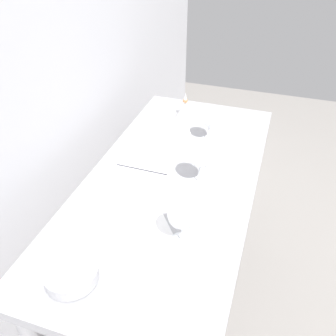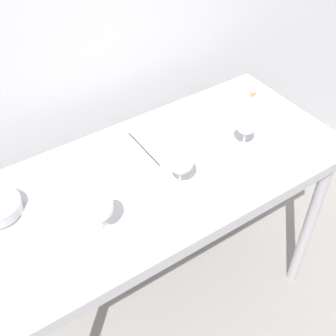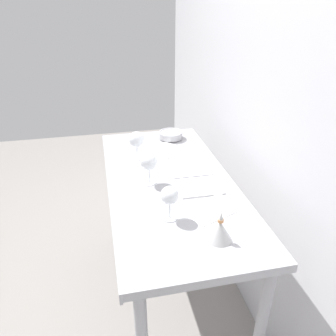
# 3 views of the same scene
# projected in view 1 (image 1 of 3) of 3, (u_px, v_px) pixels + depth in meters

# --- Properties ---
(ground_plane) EXTENTS (6.00, 6.00, 0.00)m
(ground_plane) POSITION_uv_depth(u_px,v_px,m) (169.00, 309.00, 1.98)
(ground_plane) COLOR gray
(back_wall) EXTENTS (3.80, 0.04, 2.60)m
(back_wall) POSITION_uv_depth(u_px,v_px,m) (43.00, 67.00, 1.33)
(back_wall) COLOR silver
(back_wall) RESTS_ON ground_plane
(steel_counter) EXTENTS (1.40, 0.65, 0.90)m
(steel_counter) POSITION_uv_depth(u_px,v_px,m) (171.00, 199.00, 1.50)
(steel_counter) COLOR #A4A4A9
(steel_counter) RESTS_ON ground_plane
(wine_glass_near_right) EXTENTS (0.08, 0.08, 0.16)m
(wine_glass_near_right) POSITION_uv_depth(u_px,v_px,m) (210.00, 119.00, 1.61)
(wine_glass_near_right) COLOR white
(wine_glass_near_right) RESTS_ON steel_counter
(wine_glass_near_center) EXTENTS (0.09, 0.09, 0.17)m
(wine_glass_near_center) POSITION_uv_depth(u_px,v_px,m) (200.00, 157.00, 1.35)
(wine_glass_near_center) COLOR white
(wine_glass_near_center) RESTS_ON steel_counter
(wine_glass_near_left) EXTENTS (0.09, 0.09, 0.16)m
(wine_glass_near_left) POSITION_uv_depth(u_px,v_px,m) (182.00, 216.00, 1.11)
(wine_glass_near_left) COLOR white
(wine_glass_near_left) RESTS_ON steel_counter
(open_notebook) EXTENTS (0.38, 0.22, 0.01)m
(open_notebook) POSITION_uv_depth(u_px,v_px,m) (141.00, 170.00, 1.48)
(open_notebook) COLOR white
(open_notebook) RESTS_ON steel_counter
(tasting_sheet_upper) EXTENTS (0.30, 0.32, 0.00)m
(tasting_sheet_upper) POSITION_uv_depth(u_px,v_px,m) (131.00, 238.00, 1.18)
(tasting_sheet_upper) COLOR white
(tasting_sheet_upper) RESTS_ON steel_counter
(tasting_sheet_lower) EXTENTS (0.23, 0.28, 0.00)m
(tasting_sheet_lower) POSITION_uv_depth(u_px,v_px,m) (165.00, 135.00, 1.71)
(tasting_sheet_lower) COLOR white
(tasting_sheet_lower) RESTS_ON steel_counter
(tasting_bowl) EXTENTS (0.16, 0.16, 0.05)m
(tasting_bowl) POSITION_uv_depth(u_px,v_px,m) (71.00, 273.00, 1.04)
(tasting_bowl) COLOR #4C4C4C
(tasting_bowl) RESTS_ON steel_counter
(decanter_funnel) EXTENTS (0.10, 0.10, 0.14)m
(decanter_funnel) POSITION_uv_depth(u_px,v_px,m) (185.00, 109.00, 1.83)
(decanter_funnel) COLOR #BDBDBD
(decanter_funnel) RESTS_ON steel_counter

